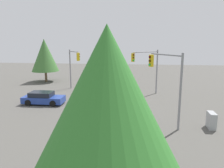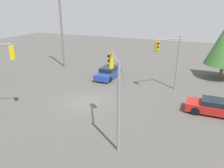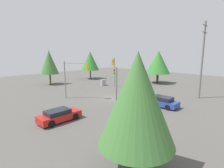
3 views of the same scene
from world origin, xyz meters
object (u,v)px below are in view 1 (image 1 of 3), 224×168
object	(u,v)px
sedan_blue	(43,98)
sedan_red	(105,80)
electrical_cabinet	(211,120)
traffic_signal_cross	(74,63)
traffic_signal_main	(147,64)
traffic_signal_aux	(167,76)

from	to	relation	value
sedan_blue	sedan_red	size ratio (longest dim) A/B	1.03
sedan_blue	electrical_cabinet	xyz separation A→B (m)	(4.97, 16.24, -0.01)
traffic_signal_cross	electrical_cabinet	xyz separation A→B (m)	(12.31, 14.82, -3.15)
sedan_blue	traffic_signal_main	bearing A→B (deg)	115.91
traffic_signal_main	traffic_signal_aux	bearing A→B (deg)	66.59
electrical_cabinet	traffic_signal_aux	bearing A→B (deg)	-98.31
traffic_signal_main	electrical_cabinet	xyz separation A→B (m)	(10.56, 4.74, -3.29)
sedan_blue	sedan_red	distance (m)	12.97
sedan_blue	traffic_signal_main	xyz separation A→B (m)	(-5.59, 11.51, 3.29)
sedan_red	traffic_signal_aux	xyz separation A→B (m)	(16.33, 7.49, 3.51)
traffic_signal_main	traffic_signal_aux	distance (m)	10.11
traffic_signal_cross	electrical_cabinet	size ratio (longest dim) A/B	4.30
traffic_signal_cross	sedan_red	bearing A→B (deg)	97.69
sedan_red	electrical_cabinet	world-z (taller)	electrical_cabinet
traffic_signal_main	sedan_red	bearing A→B (deg)	-75.04
traffic_signal_aux	traffic_signal_cross	bearing A→B (deg)	6.76
sedan_red	traffic_signal_cross	size ratio (longest dim) A/B	0.77
sedan_red	electrical_cabinet	distance (m)	20.15
sedan_red	electrical_cabinet	xyz separation A→B (m)	(16.85, 11.05, 0.02)
traffic_signal_aux	electrical_cabinet	xyz separation A→B (m)	(0.52, 3.56, -3.49)
sedan_blue	traffic_signal_aux	size ratio (longest dim) A/B	0.74
sedan_blue	electrical_cabinet	size ratio (longest dim) A/B	3.41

